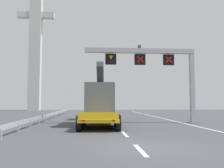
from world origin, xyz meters
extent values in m
plane|color=#424449|center=(0.00, 0.00, 0.00)|extent=(112.00, 112.00, 0.00)
cube|color=silver|center=(-0.34, -0.81, 0.01)|extent=(0.20, 2.60, 0.01)
cube|color=silver|center=(-0.34, 4.38, 0.01)|extent=(0.20, 2.60, 0.01)
cube|color=silver|center=(-0.34, 9.56, 0.01)|extent=(0.20, 2.60, 0.01)
cube|color=silver|center=(-0.34, 14.75, 0.01)|extent=(0.20, 2.60, 0.01)
cube|color=silver|center=(-0.34, 19.94, 0.01)|extent=(0.20, 2.60, 0.01)
cube|color=silver|center=(-0.34, 25.13, 0.01)|extent=(0.20, 2.60, 0.01)
cube|color=silver|center=(-0.34, 30.31, 0.01)|extent=(0.20, 2.60, 0.01)
cube|color=silver|center=(6.20, 12.00, 0.01)|extent=(0.20, 63.00, 0.01)
cube|color=#9EA0A5|center=(7.21, 12.18, 3.59)|extent=(0.40, 0.40, 7.18)
cube|color=slate|center=(7.21, 12.18, 0.04)|extent=(0.90, 0.90, 0.08)
cube|color=#9EA0A5|center=(2.12, 12.18, 6.93)|extent=(10.59, 0.44, 0.44)
cube|color=#4C4C51|center=(2.08, 12.18, 7.33)|extent=(0.28, 0.40, 0.28)
cube|color=black|center=(4.93, 12.18, 6.09)|extent=(1.04, 0.24, 1.03)
cube|color=#9EA0A5|center=(4.93, 12.18, 6.66)|extent=(0.08, 0.08, 0.16)
cube|color=red|center=(4.93, 12.05, 6.09)|extent=(0.63, 0.02, 0.63)
cube|color=red|center=(4.93, 12.05, 6.09)|extent=(0.63, 0.02, 0.63)
cube|color=black|center=(2.12, 12.18, 6.09)|extent=(1.04, 0.24, 1.03)
cube|color=#9EA0A5|center=(2.12, 12.18, 6.66)|extent=(0.08, 0.08, 0.16)
cube|color=red|center=(2.12, 12.05, 6.09)|extent=(0.63, 0.02, 0.63)
cube|color=red|center=(2.12, 12.05, 6.09)|extent=(0.63, 0.02, 0.63)
cube|color=black|center=(-0.69, 12.18, 6.09)|extent=(1.04, 0.24, 1.03)
cube|color=#9EA0A5|center=(-0.69, 12.18, 6.66)|extent=(0.08, 0.08, 0.16)
cone|color=orange|center=(-0.69, 12.05, 6.19)|extent=(0.37, 0.37, 0.36)
cube|color=yellow|center=(-1.71, 10.48, 0.73)|extent=(3.30, 10.52, 0.24)
cube|color=yellow|center=(-1.96, 5.20, 1.10)|extent=(2.66, 0.21, 0.44)
cylinder|color=black|center=(-3.27, 6.05, 0.55)|extent=(0.37, 1.11, 1.10)
cylinder|color=black|center=(-0.58, 5.92, 0.55)|extent=(0.37, 1.11, 1.10)
cylinder|color=black|center=(-3.22, 7.10, 0.55)|extent=(0.37, 1.11, 1.10)
cylinder|color=black|center=(-0.53, 6.97, 0.55)|extent=(0.37, 1.11, 1.10)
cylinder|color=black|center=(-3.17, 8.15, 0.55)|extent=(0.37, 1.11, 1.10)
cylinder|color=black|center=(-0.48, 8.01, 0.55)|extent=(0.37, 1.11, 1.10)
cylinder|color=black|center=(-3.12, 9.19, 0.55)|extent=(0.37, 1.11, 1.10)
cylinder|color=black|center=(-0.42, 9.06, 0.55)|extent=(0.37, 1.11, 1.10)
cylinder|color=black|center=(-3.07, 10.24, 0.55)|extent=(0.37, 1.11, 1.10)
cylinder|color=black|center=(-0.37, 10.11, 0.55)|extent=(0.37, 1.11, 1.10)
cube|color=red|center=(-1.36, 17.57, 2.10)|extent=(2.73, 3.32, 3.10)
cube|color=black|center=(-1.36, 17.57, 2.80)|extent=(2.76, 3.34, 0.60)
cylinder|color=black|center=(-2.60, 18.51, 0.55)|extent=(0.39, 1.12, 1.10)
cylinder|color=black|center=(-0.03, 18.39, 0.55)|extent=(0.39, 1.12, 1.10)
cylinder|color=black|center=(-2.70, 16.51, 0.55)|extent=(0.39, 1.12, 1.10)
cylinder|color=black|center=(-0.13, 16.39, 0.55)|extent=(0.39, 1.12, 1.10)
cube|color=#565B66|center=(-1.69, 10.88, 2.20)|extent=(2.66, 5.83, 2.70)
cube|color=#2D2D33|center=(-1.73, 10.02, 4.15)|extent=(0.70, 2.97, 2.29)
cube|color=red|center=(-2.94, 5.21, 0.80)|extent=(0.20, 0.07, 0.12)
cube|color=red|center=(-0.99, 5.12, 0.80)|extent=(0.20, 0.07, 0.12)
cube|color=#999EA3|center=(-7.20, 16.04, 0.60)|extent=(0.04, 36.08, 0.32)
cube|color=#999EA3|center=(-7.14, 2.51, 0.30)|extent=(0.10, 0.10, 0.60)
cube|color=#999EA3|center=(-7.14, 5.52, 0.30)|extent=(0.10, 0.10, 0.60)
cube|color=#999EA3|center=(-7.14, 8.52, 0.30)|extent=(0.10, 0.10, 0.60)
cube|color=#999EA3|center=(-7.14, 11.53, 0.30)|extent=(0.10, 0.10, 0.60)
cube|color=#999EA3|center=(-7.14, 14.54, 0.30)|extent=(0.10, 0.10, 0.60)
cube|color=#999EA3|center=(-7.14, 17.54, 0.30)|extent=(0.10, 0.10, 0.60)
cube|color=#999EA3|center=(-7.14, 20.55, 0.30)|extent=(0.10, 0.10, 0.60)
cube|color=#999EA3|center=(-7.14, 23.56, 0.30)|extent=(0.10, 0.10, 0.60)
cube|color=#999EA3|center=(-7.14, 26.57, 0.30)|extent=(0.10, 0.10, 0.60)
cube|color=#999EA3|center=(-7.14, 29.57, 0.30)|extent=(0.10, 0.10, 0.60)
cube|color=#999EA3|center=(-7.14, 32.58, 0.30)|extent=(0.10, 0.10, 0.60)
cube|color=#B7B7B2|center=(-16.82, 50.18, 19.07)|extent=(2.80, 2.00, 38.14)
cube|color=#B7B7B2|center=(-16.82, 50.18, 23.65)|extent=(9.00, 1.60, 1.40)
camera|label=1|loc=(-2.24, -11.00, 1.96)|focal=39.57mm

